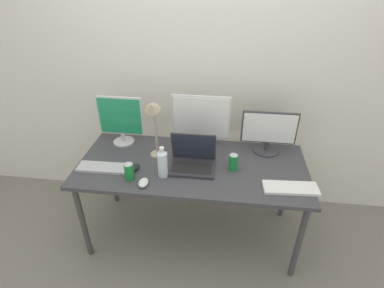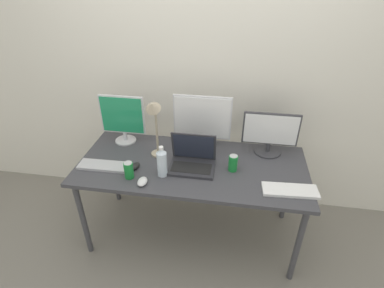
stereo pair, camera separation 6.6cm
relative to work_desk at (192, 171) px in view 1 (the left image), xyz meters
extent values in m
plane|color=gray|center=(0.00, 0.00, -0.68)|extent=(16.00, 16.00, 0.00)
cube|color=silver|center=(0.00, 0.59, 0.62)|extent=(7.00, 0.08, 2.60)
cylinder|color=#424247|center=(-0.80, -0.32, -0.32)|extent=(0.04, 0.04, 0.71)
cylinder|color=#424247|center=(0.80, -0.32, -0.32)|extent=(0.04, 0.04, 0.71)
cylinder|color=#424247|center=(-0.80, 0.32, -0.32)|extent=(0.04, 0.04, 0.71)
cylinder|color=#424247|center=(0.80, 0.32, -0.32)|extent=(0.04, 0.04, 0.71)
cube|color=#3D3D42|center=(0.00, 0.00, 0.05)|extent=(1.72, 0.76, 0.03)
cylinder|color=silver|center=(-0.61, 0.25, 0.07)|extent=(0.18, 0.18, 0.01)
cylinder|color=silver|center=(-0.61, 0.25, 0.11)|extent=(0.03, 0.03, 0.07)
cube|color=silver|center=(-0.61, 0.25, 0.31)|extent=(0.37, 0.02, 0.33)
cube|color=#1E8C59|center=(-0.61, 0.24, 0.31)|extent=(0.34, 0.01, 0.30)
cylinder|color=silver|center=(0.04, 0.26, 0.07)|extent=(0.17, 0.17, 0.01)
cylinder|color=silver|center=(0.04, 0.26, 0.11)|extent=(0.03, 0.03, 0.08)
cube|color=silver|center=(0.04, 0.26, 0.33)|extent=(0.46, 0.02, 0.36)
cube|color=white|center=(0.04, 0.25, 0.33)|extent=(0.43, 0.01, 0.33)
cylinder|color=#38383D|center=(0.57, 0.26, 0.07)|extent=(0.21, 0.21, 0.01)
cylinder|color=#38383D|center=(0.57, 0.26, 0.11)|extent=(0.03, 0.03, 0.07)
cube|color=#38383D|center=(0.57, 0.26, 0.27)|extent=(0.43, 0.02, 0.27)
cube|color=white|center=(0.57, 0.25, 0.27)|extent=(0.40, 0.01, 0.24)
cube|color=#2D2D33|center=(0.01, -0.06, 0.07)|extent=(0.33, 0.24, 0.02)
cube|color=black|center=(0.01, -0.07, 0.08)|extent=(0.29, 0.13, 0.00)
cube|color=#2D2D33|center=(0.01, 0.04, 0.20)|extent=(0.33, 0.06, 0.24)
cube|color=#232838|center=(0.01, 0.03, 0.20)|extent=(0.30, 0.05, 0.21)
cube|color=white|center=(0.70, -0.21, 0.07)|extent=(0.37, 0.16, 0.02)
cube|color=#B2B2B7|center=(-0.64, -0.14, 0.07)|extent=(0.40, 0.13, 0.02)
ellipsoid|color=black|center=(-0.41, -0.12, 0.08)|extent=(0.08, 0.11, 0.04)
ellipsoid|color=silver|center=(-0.30, -0.28, 0.08)|extent=(0.07, 0.10, 0.04)
cylinder|color=silver|center=(-0.19, -0.16, 0.15)|extent=(0.07, 0.07, 0.19)
cone|color=silver|center=(-0.19, -0.16, 0.26)|extent=(0.06, 0.06, 0.03)
cylinder|color=white|center=(-0.19, -0.16, 0.29)|extent=(0.03, 0.03, 0.02)
cylinder|color=#197F33|center=(-0.41, -0.23, 0.12)|extent=(0.07, 0.07, 0.12)
cylinder|color=silver|center=(-0.41, -0.23, 0.18)|extent=(0.06, 0.06, 0.00)
cylinder|color=#197F33|center=(0.31, -0.03, 0.12)|extent=(0.07, 0.07, 0.12)
cylinder|color=silver|center=(0.31, -0.03, 0.18)|extent=(0.06, 0.06, 0.00)
cylinder|color=tan|center=(-0.29, 0.09, 0.07)|extent=(0.11, 0.11, 0.01)
cylinder|color=tan|center=(-0.29, 0.09, 0.27)|extent=(0.02, 0.02, 0.40)
cone|color=tan|center=(-0.29, 0.03, 0.50)|extent=(0.11, 0.12, 0.11)
camera|label=1|loc=(0.23, -1.84, 1.38)|focal=28.00mm
camera|label=2|loc=(0.29, -1.83, 1.38)|focal=28.00mm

